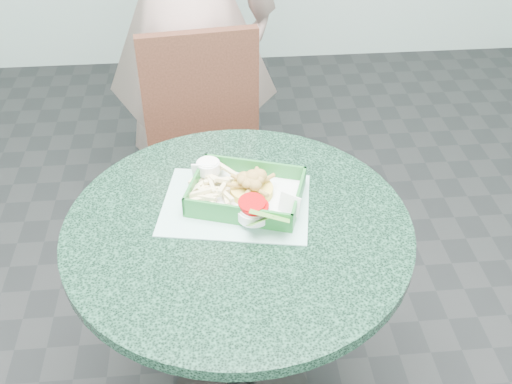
{
  "coord_description": "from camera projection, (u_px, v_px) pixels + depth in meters",
  "views": [
    {
      "loc": [
        -0.05,
        -1.09,
        1.72
      ],
      "look_at": [
        0.05,
        0.1,
        0.78
      ],
      "focal_mm": 42.0,
      "sensor_mm": 36.0,
      "label": 1
    }
  ],
  "objects": [
    {
      "name": "cafe_table",
      "position": [
        239.0,
        278.0,
        1.56
      ],
      "size": [
        0.85,
        0.85,
        0.75
      ],
      "color": "#252525",
      "rests_on": "floor"
    },
    {
      "name": "dining_chair",
      "position": [
        204.0,
        150.0,
        2.11
      ],
      "size": [
        0.41,
        0.41,
        0.93
      ],
      "rotation": [
        0.0,
        0.0,
        0.12
      ],
      "color": "black",
      "rests_on": "floor"
    },
    {
      "name": "placemat",
      "position": [
        236.0,
        210.0,
        1.51
      ],
      "size": [
        0.41,
        0.33,
        0.0
      ],
      "primitive_type": "cube",
      "rotation": [
        0.0,
        0.0,
        -0.18
      ],
      "color": "#8ABCAF",
      "rests_on": "cafe_table"
    },
    {
      "name": "food_basket",
      "position": [
        246.0,
        202.0,
        1.51
      ],
      "size": [
        0.27,
        0.2,
        0.05
      ],
      "rotation": [
        0.0,
        0.0,
        -0.31
      ],
      "color": "#1C6A29",
      "rests_on": "placemat"
    },
    {
      "name": "crab_sandwich",
      "position": [
        250.0,
        189.0,
        1.5
      ],
      "size": [
        0.11,
        0.11,
        0.07
      ],
      "rotation": [
        0.0,
        0.0,
        -0.11
      ],
      "color": "gold",
      "rests_on": "food_basket"
    },
    {
      "name": "fries_pile",
      "position": [
        209.0,
        193.0,
        1.5
      ],
      "size": [
        0.13,
        0.14,
        0.05
      ],
      "primitive_type": null,
      "rotation": [
        0.0,
        0.0,
        -0.12
      ],
      "color": "beige",
      "rests_on": "food_basket"
    },
    {
      "name": "sauce_ramekin",
      "position": [
        200.0,
        181.0,
        1.53
      ],
      "size": [
        0.06,
        0.06,
        0.03
      ],
      "rotation": [
        0.0,
        0.0,
        0.4
      ],
      "color": "silver",
      "rests_on": "food_basket"
    },
    {
      "name": "garnish_cup",
      "position": [
        267.0,
        215.0,
        1.43
      ],
      "size": [
        0.12,
        0.12,
        0.05
      ],
      "rotation": [
        0.0,
        0.0,
        -0.1
      ],
      "color": "white",
      "rests_on": "food_basket"
    }
  ]
}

